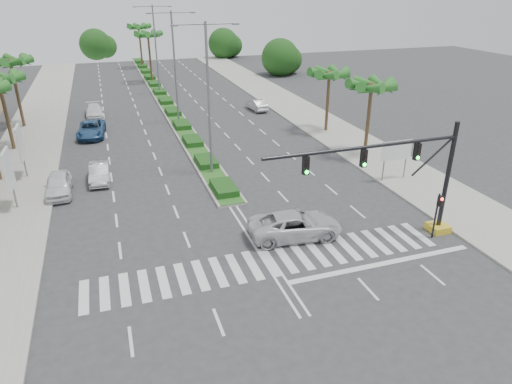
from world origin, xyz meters
TOP-DOWN VIEW (x-y plane):
  - ground at (0.00, 0.00)m, footprint 160.00×160.00m
  - footpath_right at (15.20, 20.00)m, footprint 6.00×120.00m
  - footpath_left at (-15.20, 20.00)m, footprint 6.00×120.00m
  - median at (0.00, 45.00)m, footprint 2.20×75.00m
  - median_grass at (0.00, 45.00)m, footprint 1.80×75.00m
  - signal_gantry at (9.27, -0.00)m, footprint 12.60×1.20m
  - pedestrian_signal at (10.60, -0.68)m, footprint 0.28×0.36m
  - direction_sign at (13.50, 7.99)m, footprint 2.70×0.11m
  - billboard_near at (-14.50, 12.00)m, footprint 0.18×2.10m
  - billboard_far at (-14.50, 18.00)m, footprint 0.18×2.10m
  - palm_left_end at (-16.50, 34.00)m, footprint 4.57×4.68m
  - palm_right_near at (14.50, 14.00)m, footprint 4.57×4.68m
  - palm_right_far at (14.50, 22.00)m, footprint 4.57×4.68m
  - palm_median_a at (0.00, 55.00)m, footprint 4.57×4.68m
  - palm_median_b at (0.00, 70.00)m, footprint 4.57×4.68m
  - streetlight_near at (0.00, 14.00)m, footprint 5.10×0.25m
  - streetlight_mid at (0.00, 30.00)m, footprint 5.10×0.25m
  - streetlight_far at (0.00, 46.00)m, footprint 5.10×0.25m
  - car_parked_a at (-11.80, 13.76)m, footprint 1.86×4.59m
  - car_parked_b at (-8.85, 15.45)m, footprint 1.66×4.34m
  - car_parked_c at (-9.40, 28.13)m, footprint 3.08×5.81m
  - car_parked_d at (-9.01, 36.15)m, footprint 2.18×4.98m
  - car_crossing at (2.51, 2.24)m, footprint 6.10×3.32m
  - car_right at (10.33, 33.01)m, footprint 1.84×4.26m

SIDE VIEW (x-z plane):
  - ground at x=0.00m, z-range 0.00..0.00m
  - footpath_right at x=15.20m, z-range 0.00..0.15m
  - footpath_left at x=-15.20m, z-range 0.00..0.15m
  - median at x=0.00m, z-range 0.00..0.20m
  - median_grass at x=0.00m, z-range 0.20..0.24m
  - car_right at x=10.33m, z-range 0.00..1.37m
  - car_parked_b at x=-8.85m, z-range 0.00..1.41m
  - car_parked_d at x=-9.01m, z-range 0.00..1.42m
  - car_parked_c at x=-9.40m, z-range 0.00..1.55m
  - car_parked_a at x=-11.80m, z-range 0.00..1.56m
  - car_crossing at x=2.51m, z-range 0.00..1.62m
  - pedestrian_signal at x=10.60m, z-range 0.54..3.54m
  - direction_sign at x=13.50m, z-range 0.75..4.15m
  - billboard_near at x=-14.50m, z-range 0.79..5.14m
  - billboard_far at x=-14.50m, z-range 0.79..5.14m
  - signal_gantry at x=9.27m, z-range -0.14..7.06m
  - palm_right_far at x=14.50m, z-range 2.54..9.29m
  - palm_right_near at x=14.50m, z-range 2.68..9.73m
  - streetlight_near at x=0.00m, z-range 0.81..12.81m
  - streetlight_mid at x=0.00m, z-range 0.81..12.81m
  - streetlight_far at x=0.00m, z-range 0.81..12.81m
  - palm_left_end at x=-16.50m, z-range 3.01..10.76m
  - palm_median_a at x=0.00m, z-range 3.15..11.20m
  - palm_median_b at x=0.00m, z-range 3.15..11.20m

